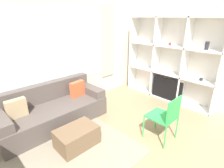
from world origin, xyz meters
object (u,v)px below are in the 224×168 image
Objects in this scene: shelving_unit at (170,61)px; couch_main at (53,110)px; folding_chair at (166,115)px; ottoman at (77,137)px.

shelving_unit is 1.15× the size of couch_main.
shelving_unit is 2.82× the size of folding_chair.
ottoman is at bearing -92.75° from couch_main.
shelving_unit is at bearing -152.06° from folding_chair.
ottoman is 1.59m from folding_chair.
shelving_unit is at bearing -1.54° from ottoman.
folding_chair is (-1.67, -0.89, -0.50)m from shelving_unit.
couch_main is 2.46× the size of folding_chair.
ottoman is at bearing -38.44° from folding_chair.
shelving_unit reaches higher than folding_chair.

